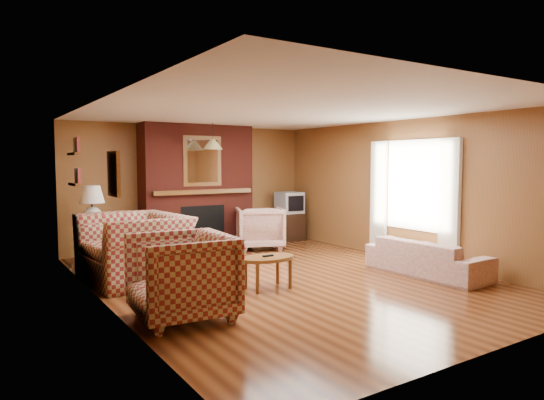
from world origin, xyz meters
TOP-DOWN VIEW (x-y plane):
  - floor at (0.00, 0.00)m, footprint 6.50×6.50m
  - ceiling at (0.00, 0.00)m, footprint 6.50×6.50m
  - wall_back at (0.00, 3.25)m, footprint 6.50×0.00m
  - wall_front at (0.00, -3.25)m, footprint 6.50×0.00m
  - wall_left at (-2.50, 0.00)m, footprint 0.00×6.50m
  - wall_right at (2.50, 0.00)m, footprint 0.00×6.50m
  - fireplace at (0.00, 2.98)m, footprint 2.20×0.82m
  - window_right at (2.45, -0.20)m, footprint 0.10×1.85m
  - bookshelf at (-2.44, 1.90)m, footprint 0.09×0.55m
  - botanical_print at (-2.47, -0.30)m, footprint 0.05×0.40m
  - pendant_light at (0.00, 2.30)m, footprint 0.36×0.36m
  - plaid_loveseat at (-1.85, 1.04)m, footprint 1.40×1.57m
  - plaid_armchair at (-1.95, -0.92)m, footprint 1.10×1.07m
  - floral_sofa at (1.90, -0.98)m, footprint 0.78×1.85m
  - floral_armchair at (0.97, 2.27)m, footprint 1.15×1.17m
  - coffee_table at (-0.50, -0.35)m, footprint 0.76×0.47m
  - side_table at (-2.10, 2.45)m, footprint 0.50×0.50m
  - table_lamp at (-2.10, 2.45)m, footprint 0.40×0.40m
  - tv_stand at (2.05, 2.80)m, footprint 0.58×0.54m
  - crt_tv at (2.05, 2.79)m, footprint 0.51×0.51m

SIDE VIEW (x-z plane):
  - floor at x=0.00m, z-range 0.00..0.00m
  - floral_sofa at x=1.90m, z-range 0.00..0.53m
  - tv_stand at x=2.05m, z-range 0.00..0.59m
  - side_table at x=-2.10m, z-range 0.00..0.64m
  - coffee_table at x=-0.50m, z-range 0.14..0.59m
  - floral_armchair at x=0.97m, z-range 0.00..0.82m
  - plaid_armchair at x=-1.95m, z-range 0.00..0.93m
  - plaid_loveseat at x=-1.85m, z-range 0.00..0.94m
  - crt_tv at x=2.05m, z-range 0.59..1.04m
  - table_lamp at x=-2.10m, z-range 0.68..1.34m
  - window_right at x=2.45m, z-range 0.13..2.13m
  - fireplace at x=0.00m, z-range -0.02..2.38m
  - wall_back at x=0.00m, z-range -2.05..4.45m
  - wall_front at x=0.00m, z-range -2.05..4.45m
  - wall_left at x=-2.50m, z-range -2.05..4.45m
  - wall_right at x=2.50m, z-range -2.05..4.45m
  - botanical_print at x=-2.47m, z-range 1.30..1.80m
  - bookshelf at x=-2.44m, z-range 1.31..2.02m
  - pendant_light at x=0.00m, z-range 1.76..2.24m
  - ceiling at x=0.00m, z-range 2.40..2.40m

